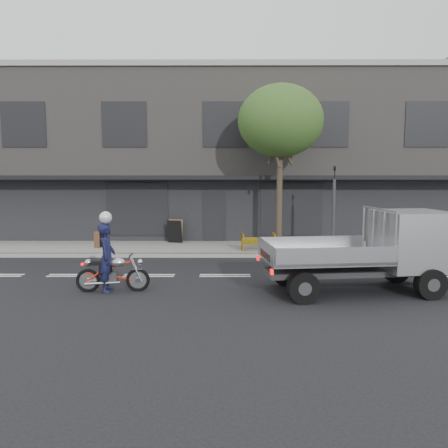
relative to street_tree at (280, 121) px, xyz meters
The scene contains 11 objects.
ground 7.09m from the street_tree, 117.65° to the right, with size 80.00×80.00×0.00m, color black.
sidewalk 5.67m from the street_tree, 167.20° to the left, with size 32.00×3.20×0.15m, color gray.
kerb 5.75m from the street_tree, 153.43° to the right, with size 32.00×0.20×0.15m, color gray.
building_main 7.54m from the street_tree, 107.22° to the left, with size 26.00×10.00×8.00m, color slate.
street_tree is the anchor object (origin of this frame).
traffic_light_pole 4.23m from the street_tree, 23.03° to the right, with size 0.12×0.12×3.50m.
motorcycle 9.33m from the street_tree, 130.82° to the right, with size 2.00×0.58×1.03m.
rider 9.21m from the street_tree, 131.62° to the right, with size 0.68×0.45×1.88m, color #131535.
flatbed_ute 7.57m from the street_tree, 67.67° to the right, with size 5.14×2.55×2.29m.
construction_barrier 4.88m from the street_tree, 142.53° to the right, with size 1.33×0.53×0.75m, color #E5AB0C, non-canonical shape.
sandwich_board 6.58m from the street_tree, 161.56° to the left, with size 0.64×0.43×1.02m, color black, non-canonical shape.
Camera 1 is at (0.02, -13.49, 3.17)m, focal length 35.00 mm.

